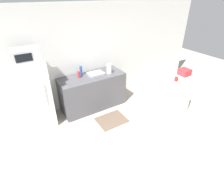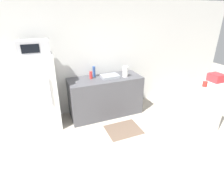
# 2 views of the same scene
# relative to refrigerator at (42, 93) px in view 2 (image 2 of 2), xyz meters

# --- Properties ---
(wall_back) EXTENTS (8.00, 0.06, 2.60)m
(wall_back) POSITION_rel_refrigerator_xyz_m (1.23, 0.38, 0.51)
(wall_back) COLOR silver
(wall_back) RESTS_ON ground_plane
(refrigerator) EXTENTS (0.60, 0.62, 1.58)m
(refrigerator) POSITION_rel_refrigerator_xyz_m (0.00, 0.00, 0.00)
(refrigerator) COLOR white
(refrigerator) RESTS_ON ground_plane
(microwave) EXTENTS (0.54, 0.35, 0.25)m
(microwave) POSITION_rel_refrigerator_xyz_m (-0.00, -0.00, 0.92)
(microwave) COLOR #BCBCC1
(microwave) RESTS_ON refrigerator
(counter) EXTENTS (1.68, 0.66, 0.92)m
(counter) POSITION_rel_refrigerator_xyz_m (1.38, -0.00, -0.33)
(counter) COLOR #4C4C51
(counter) RESTS_ON ground_plane
(sink_basin) EXTENTS (0.39, 0.30, 0.06)m
(sink_basin) POSITION_rel_refrigerator_xyz_m (1.49, -0.01, 0.16)
(sink_basin) COLOR #9EA3A8
(sink_basin) RESTS_ON counter
(bottle_tall) EXTENTS (0.06, 0.06, 0.24)m
(bottle_tall) POSITION_rel_refrigerator_xyz_m (1.18, 0.20, 0.25)
(bottle_tall) COLOR #2D4C8C
(bottle_tall) RESTS_ON counter
(bottle_short) EXTENTS (0.07, 0.07, 0.17)m
(bottle_short) POSITION_rel_refrigerator_xyz_m (1.07, 0.08, 0.22)
(bottle_short) COLOR red
(bottle_short) RESTS_ON counter
(shelf_cabinet) EXTENTS (0.69, 0.40, 1.10)m
(shelf_cabinet) POSITION_rel_refrigerator_xyz_m (2.94, -1.39, -0.24)
(shelf_cabinet) COLOR silver
(shelf_cabinet) RESTS_ON ground_plane
(basket) EXTENTS (0.22, 0.23, 0.15)m
(basket) POSITION_rel_refrigerator_xyz_m (3.06, -1.43, 0.38)
(basket) COLOR red
(basket) RESTS_ON shelf_cabinet
(jar) EXTENTS (0.08, 0.08, 0.09)m
(jar) POSITION_rel_refrigerator_xyz_m (2.66, -1.54, 0.35)
(jar) COLOR red
(jar) RESTS_ON shelf_cabinet
(paper_towel_roll) EXTENTS (0.12, 0.12, 0.24)m
(paper_towel_roll) POSITION_rel_refrigerator_xyz_m (1.84, -0.09, 0.25)
(paper_towel_roll) COLOR white
(paper_towel_roll) RESTS_ON counter
(kitchen_rug) EXTENTS (0.72, 0.58, 0.01)m
(kitchen_rug) POSITION_rel_refrigerator_xyz_m (1.49, -0.78, -0.79)
(kitchen_rug) COLOR brown
(kitchen_rug) RESTS_ON ground_plane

